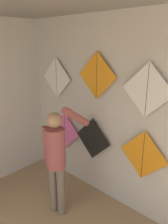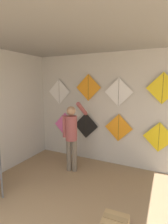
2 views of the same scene
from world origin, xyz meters
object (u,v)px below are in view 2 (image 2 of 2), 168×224
at_px(kite_1, 86,126).
at_px(kite_7, 163,88).
at_px(shopkeeper, 72,133).
at_px(kite_5, 88,88).
at_px(kite_4, 59,92).
at_px(kite_0, 65,125).
at_px(kite_3, 159,137).
at_px(kite_6, 119,92).
at_px(kite_2, 118,128).

bearing_deg(kite_1, kite_7, 0.00).
relative_size(shopkeeper, kite_5, 2.39).
xyz_separation_m(kite_4, kite_5, (0.89, 0.00, 0.12)).
relative_size(kite_0, kite_3, 1.00).
height_order(shopkeeper, kite_7, kite_7).
bearing_deg(kite_4, kite_3, 0.00).
relative_size(kite_0, kite_7, 1.00).
distance_m(kite_1, kite_6, 1.25).
xyz_separation_m(shopkeeper, kite_2, (0.91, 0.72, 0.05)).
distance_m(kite_2, kite_5, 1.27).
bearing_deg(kite_6, kite_7, 0.00).
bearing_deg(kite_4, kite_7, 0.00).
bearing_deg(kite_7, kite_1, 180.00).
relative_size(kite_6, kite_7, 1.00).
distance_m(shopkeeper, kite_4, 1.40).
bearing_deg(kite_5, kite_7, 0.00).
distance_m(kite_0, kite_2, 1.54).
height_order(kite_1, kite_5, kite_5).
distance_m(kite_2, kite_6, 0.87).
bearing_deg(kite_6, kite_5, 180.00).
height_order(kite_2, kite_7, kite_7).
xyz_separation_m(kite_3, kite_7, (0.01, 0.00, 1.09)).
bearing_deg(kite_3, kite_4, 180.00).
bearing_deg(kite_1, kite_3, 0.00).
bearing_deg(kite_6, kite_3, 0.00).
distance_m(kite_4, kite_6, 1.69).
bearing_deg(kite_4, kite_6, 0.00).
xyz_separation_m(kite_0, kite_7, (2.46, 0.00, 1.06)).
distance_m(kite_0, kite_6, 1.79).
relative_size(kite_3, kite_4, 1.00).
distance_m(kite_0, kite_7, 2.68).
xyz_separation_m(shopkeeper, kite_6, (0.89, 0.72, 0.92)).
distance_m(kite_5, kite_7, 1.75).
distance_m(kite_1, kite_4, 1.21).
xyz_separation_m(shopkeeper, kite_5, (0.09, 0.72, 1.02)).
height_order(shopkeeper, kite_0, shopkeeper).
xyz_separation_m(kite_1, kite_6, (0.86, 0.00, 0.91)).
xyz_separation_m(kite_1, kite_2, (0.88, 0.00, 0.04)).
bearing_deg(kite_5, kite_6, 0.00).
bearing_deg(kite_5, kite_0, 180.00).
height_order(kite_3, kite_5, kite_5).
relative_size(kite_2, kite_3, 1.00).
height_order(shopkeeper, kite_6, kite_6).
bearing_deg(kite_7, kite_0, 180.00).
height_order(kite_0, kite_7, kite_7).
height_order(kite_2, kite_4, kite_4).
height_order(kite_1, kite_6, kite_6).
distance_m(kite_5, kite_6, 0.80).
relative_size(shopkeeper, kite_0, 2.39).
xyz_separation_m(kite_4, kite_6, (1.69, 0.00, 0.03)).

